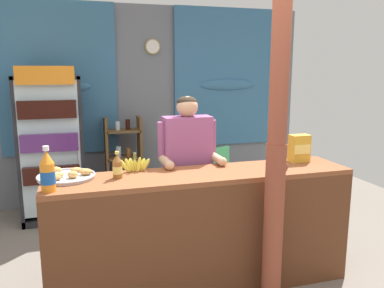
{
  "coord_description": "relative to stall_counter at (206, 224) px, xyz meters",
  "views": [
    {
      "loc": [
        -0.85,
        -2.53,
        1.81
      ],
      "look_at": [
        0.17,
        0.87,
        1.13
      ],
      "focal_mm": 36.7,
      "sensor_mm": 36.0,
      "label": 1
    }
  ],
  "objects": [
    {
      "name": "timber_post",
      "position": [
        0.43,
        -0.3,
        0.63
      ],
      "size": [
        0.17,
        0.15,
        2.55
      ],
      "color": "brown",
      "rests_on": "ground"
    },
    {
      "name": "soda_bottle_orange_soda",
      "position": [
        -1.16,
        -0.05,
        0.53
      ],
      "size": [
        0.1,
        0.1,
        0.32
      ],
      "color": "orange",
      "rests_on": "stall_counter"
    },
    {
      "name": "back_wall_curtained",
      "position": [
        -0.09,
        2.58,
        0.78
      ],
      "size": [
        4.65,
        0.22,
        2.64
      ],
      "color": "slate",
      "rests_on": "ground"
    },
    {
      "name": "soda_bottle_iced_tea",
      "position": [
        -0.67,
        0.14,
        0.48
      ],
      "size": [
        0.07,
        0.07,
        0.21
      ],
      "color": "brown",
      "rests_on": "stall_counter"
    },
    {
      "name": "ground_plane",
      "position": [
        -0.11,
        0.85,
        -0.59
      ],
      "size": [
        7.28,
        7.28,
        0.0
      ],
      "primitive_type": "plane",
      "color": "slate"
    },
    {
      "name": "banana_bunch",
      "position": [
        -0.51,
        0.3,
        0.45
      ],
      "size": [
        0.27,
        0.07,
        0.16
      ],
      "color": "#DBCC42",
      "rests_on": "stall_counter"
    },
    {
      "name": "stall_counter",
      "position": [
        0.0,
        0.0,
        0.0
      ],
      "size": [
        2.47,
        0.52,
        0.99
      ],
      "color": "brown",
      "rests_on": "ground"
    },
    {
      "name": "bottle_shelf_rack",
      "position": [
        -0.37,
        2.31,
        0.03
      ],
      "size": [
        0.48,
        0.28,
        1.19
      ],
      "color": "brown",
      "rests_on": "ground"
    },
    {
      "name": "shopkeeper",
      "position": [
        -0.0,
        0.53,
        0.41
      ],
      "size": [
        0.54,
        0.42,
        1.57
      ],
      "color": "#28282D",
      "rests_on": "ground"
    },
    {
      "name": "snack_box_choco_powder",
      "position": [
        0.95,
        0.22,
        0.52
      ],
      "size": [
        0.17,
        0.11,
        0.24
      ],
      "color": "gold",
      "rests_on": "stall_counter"
    },
    {
      "name": "pastry_tray",
      "position": [
        -1.04,
        0.25,
        0.42
      ],
      "size": [
        0.44,
        0.44,
        0.07
      ],
      "color": "#BCBCC1",
      "rests_on": "stall_counter"
    },
    {
      "name": "drink_fridge",
      "position": [
        -1.25,
        2.06,
        0.42
      ],
      "size": [
        0.73,
        0.69,
        1.84
      ],
      "color": "#232328",
      "rests_on": "ground"
    },
    {
      "name": "plastic_lawn_chair",
      "position": [
        0.62,
        1.71,
        -0.1
      ],
      "size": [
        0.59,
        0.59,
        0.86
      ],
      "color": "#4CC675",
      "rests_on": "ground"
    }
  ]
}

